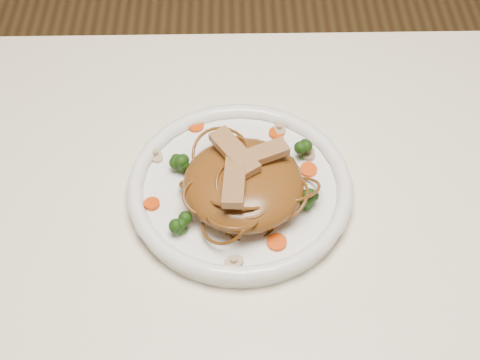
{
  "coord_description": "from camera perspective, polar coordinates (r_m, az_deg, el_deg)",
  "views": [
    {
      "loc": [
        -0.04,
        -0.45,
        1.42
      ],
      "look_at": [
        -0.03,
        0.08,
        0.78
      ],
      "focal_mm": 51.84,
      "sensor_mm": 36.0,
      "label": 1
    }
  ],
  "objects": [
    {
      "name": "broccoli_3",
      "position": [
        0.81,
        5.54,
        -1.5
      ],
      "size": [
        0.03,
        0.03,
        0.03
      ],
      "primitive_type": null,
      "rotation": [
        0.0,
        0.0,
        -0.21
      ],
      "color": "#1B3D0C",
      "rests_on": "plate"
    },
    {
      "name": "plate",
      "position": [
        0.85,
        0.0,
        -0.96
      ],
      "size": [
        0.34,
        0.34,
        0.02
      ],
      "primitive_type": "cylinder",
      "rotation": [
        0.0,
        0.0,
        0.32
      ],
      "color": "white",
      "rests_on": "table"
    },
    {
      "name": "broccoli_1",
      "position": [
        0.85,
        -4.87,
        1.57
      ],
      "size": [
        0.03,
        0.03,
        0.03
      ],
      "primitive_type": null,
      "rotation": [
        0.0,
        0.0,
        -0.03
      ],
      "color": "#1B3D0C",
      "rests_on": "plate"
    },
    {
      "name": "mushroom_0",
      "position": [
        0.77,
        -0.52,
        -6.8
      ],
      "size": [
        0.03,
        0.03,
        0.01
      ],
      "primitive_type": "cylinder",
      "rotation": [
        0.0,
        0.0,
        0.33
      ],
      "color": "#C0B290",
      "rests_on": "plate"
    },
    {
      "name": "mushroom_1",
      "position": [
        0.88,
        5.64,
        2.21
      ],
      "size": [
        0.03,
        0.03,
        0.01
      ],
      "primitive_type": "cylinder",
      "rotation": [
        0.0,
        0.0,
        1.63
      ],
      "color": "#C0B290",
      "rests_on": "plate"
    },
    {
      "name": "table",
      "position": [
        0.89,
        2.28,
        -9.47
      ],
      "size": [
        1.2,
        0.8,
        0.75
      ],
      "color": "white",
      "rests_on": "ground"
    },
    {
      "name": "chicken_a",
      "position": [
        0.8,
        1.62,
        2.09
      ],
      "size": [
        0.07,
        0.05,
        0.01
      ],
      "primitive_type": "cube",
      "rotation": [
        0.0,
        0.0,
        0.4
      ],
      "color": "tan",
      "rests_on": "noodle_mound"
    },
    {
      "name": "broccoli_2",
      "position": [
        0.79,
        -4.89,
        -3.56
      ],
      "size": [
        0.03,
        0.03,
        0.03
      ],
      "primitive_type": null,
      "rotation": [
        0.0,
        0.0,
        -0.32
      ],
      "color": "#1B3D0C",
      "rests_on": "plate"
    },
    {
      "name": "chicken_c",
      "position": [
        0.77,
        -0.46,
        -0.08
      ],
      "size": [
        0.03,
        0.08,
        0.01
      ],
      "primitive_type": "cube",
      "rotation": [
        0.0,
        0.0,
        4.63
      ],
      "color": "tan",
      "rests_on": "noodle_mound"
    },
    {
      "name": "carrot_1",
      "position": [
        0.83,
        -7.27,
        -1.96
      ],
      "size": [
        0.02,
        0.02,
        0.0
      ],
      "primitive_type": "cylinder",
      "rotation": [
        0.0,
        0.0,
        -0.33
      ],
      "color": "red",
      "rests_on": "plate"
    },
    {
      "name": "carrot_0",
      "position": [
        0.9,
        3.01,
        3.87
      ],
      "size": [
        0.03,
        0.03,
        0.0
      ],
      "primitive_type": "cylinder",
      "rotation": [
        0.0,
        0.0,
        -0.43
      ],
      "color": "red",
      "rests_on": "plate"
    },
    {
      "name": "chicken_b",
      "position": [
        0.8,
        -0.45,
        2.32
      ],
      "size": [
        0.06,
        0.08,
        0.01
      ],
      "primitive_type": "cube",
      "rotation": [
        0.0,
        0.0,
        2.15
      ],
      "color": "tan",
      "rests_on": "noodle_mound"
    },
    {
      "name": "carrot_3",
      "position": [
        0.91,
        -3.67,
        4.48
      ],
      "size": [
        0.03,
        0.03,
        0.0
      ],
      "primitive_type": "cylinder",
      "rotation": [
        0.0,
        0.0,
        0.44
      ],
      "color": "red",
      "rests_on": "plate"
    },
    {
      "name": "mushroom_3",
      "position": [
        0.9,
        3.27,
        4.18
      ],
      "size": [
        0.02,
        0.02,
        0.01
      ],
      "primitive_type": "cylinder",
      "rotation": [
        0.0,
        0.0,
        1.59
      ],
      "color": "#C0B290",
      "rests_on": "plate"
    },
    {
      "name": "carrot_2",
      "position": [
        0.86,
        5.66,
        0.85
      ],
      "size": [
        0.02,
        0.02,
        0.0
      ],
      "primitive_type": "cylinder",
      "rotation": [
        0.0,
        0.0,
        0.08
      ],
      "color": "red",
      "rests_on": "plate"
    },
    {
      "name": "noodle_mound",
      "position": [
        0.81,
        0.29,
        -0.31
      ],
      "size": [
        0.19,
        0.19,
        0.05
      ],
      "primitive_type": "ellipsoid",
      "rotation": [
        0.0,
        0.0,
        0.4
      ],
      "color": "brown",
      "rests_on": "plate"
    },
    {
      "name": "mushroom_2",
      "position": [
        0.88,
        -6.98,
        2.02
      ],
      "size": [
        0.03,
        0.03,
        0.01
      ],
      "primitive_type": "cylinder",
      "rotation": [
        0.0,
        0.0,
        -0.98
      ],
      "color": "#C0B290",
      "rests_on": "plate"
    },
    {
      "name": "carrot_4",
      "position": [
        0.79,
        3.05,
        -5.14
      ],
      "size": [
        0.02,
        0.02,
        0.0
      ],
      "primitive_type": "cylinder",
      "rotation": [
        0.0,
        0.0,
        -0.05
      ],
      "color": "red",
      "rests_on": "plate"
    },
    {
      "name": "broccoli_0",
      "position": [
        0.87,
        5.36,
        2.61
      ],
      "size": [
        0.03,
        0.03,
        0.03
      ],
      "primitive_type": null,
      "rotation": [
        0.0,
        0.0,
        -0.16
      ],
      "color": "#1B3D0C",
      "rests_on": "plate"
    }
  ]
}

